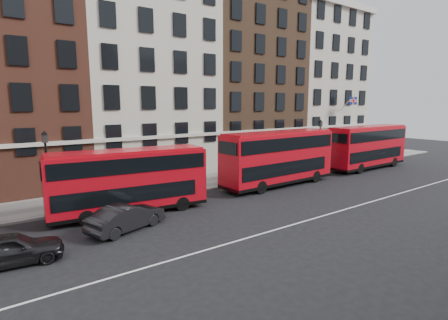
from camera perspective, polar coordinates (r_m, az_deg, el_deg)
ground at (r=22.45m, az=6.16°, el=-9.42°), size 120.00×120.00×0.00m
pavement at (r=30.71m, az=-7.14°, el=-4.19°), size 80.00×5.00×0.15m
kerb at (r=28.60m, az=-4.70°, el=-5.14°), size 80.00×0.30×0.16m
road_centre_line at (r=21.10m, az=9.88°, el=-10.73°), size 70.00×0.12×0.01m
building_terrace at (r=36.53m, az=-13.70°, el=13.80°), size 64.00×11.95×22.00m
bus_b at (r=23.46m, az=-15.33°, el=-3.14°), size 10.27×3.57×4.23m
bus_c at (r=30.79m, az=8.88°, el=0.52°), size 11.43×3.04×4.77m
bus_d at (r=41.54m, az=22.38°, el=2.13°), size 11.29×2.90×4.72m
car_rear at (r=18.63m, az=-31.56°, el=-12.31°), size 4.55×2.24×1.49m
car_front at (r=20.86m, az=-15.59°, el=-8.98°), size 4.90×3.00×1.52m
lamp_post_left at (r=24.86m, az=-26.89°, el=-1.23°), size 0.44×0.44×5.33m
lamp_post_right at (r=38.86m, az=15.35°, el=2.87°), size 0.44×0.44×5.33m
traffic_light at (r=47.06m, az=23.24°, el=2.72°), size 0.25×0.45×3.27m
iron_railings at (r=32.48m, az=-9.05°, el=-2.45°), size 6.60×0.06×1.00m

